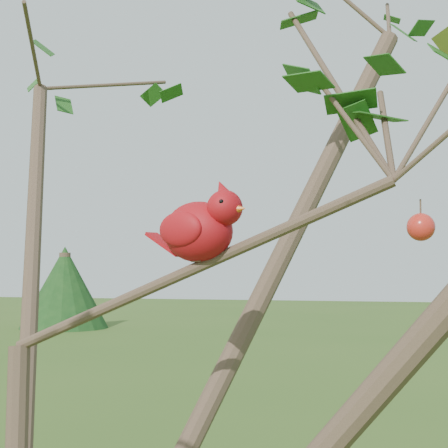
% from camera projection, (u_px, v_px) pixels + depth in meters
% --- Properties ---
extents(crabapple_tree, '(2.35, 2.05, 2.95)m').
position_uv_depth(crabapple_tree, '(23.00, 239.00, 1.00)').
color(crabapple_tree, '#3A2B1F').
rests_on(crabapple_tree, ground).
extents(cardinal, '(0.18, 0.13, 0.13)m').
position_uv_depth(cardinal, '(201.00, 228.00, 1.03)').
color(cardinal, '#A30E19').
rests_on(cardinal, ground).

